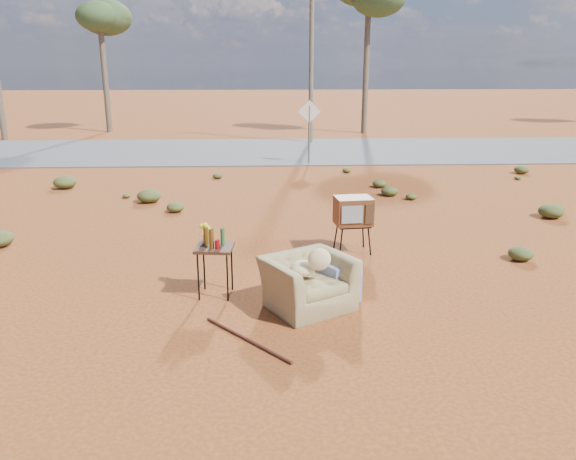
{
  "coord_description": "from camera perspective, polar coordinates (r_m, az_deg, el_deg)",
  "views": [
    {
      "loc": [
        -0.07,
        -7.5,
        3.38
      ],
      "look_at": [
        0.3,
        1.18,
        0.8
      ],
      "focal_mm": 35.0,
      "sensor_mm": 36.0,
      "label": 1
    }
  ],
  "objects": [
    {
      "name": "tv_unit",
      "position": [
        10.34,
        6.65,
        1.85
      ],
      "size": [
        0.71,
        0.59,
        1.05
      ],
      "rotation": [
        0.0,
        0.0,
        0.11
      ],
      "color": "black",
      "rests_on": "ground"
    },
    {
      "name": "rusty_bar",
      "position": [
        7.27,
        -4.19,
        -11.02
      ],
      "size": [
        1.12,
        1.26,
        0.04
      ],
      "primitive_type": "cylinder",
      "rotation": [
        0.0,
        1.57,
        -0.85
      ],
      "color": "#4F1E15",
      "rests_on": "ground"
    },
    {
      "name": "side_table",
      "position": [
        8.43,
        -7.69,
        -1.43
      ],
      "size": [
        0.59,
        0.59,
        1.08
      ],
      "rotation": [
        0.0,
        0.0,
        -0.1
      ],
      "color": "#3C2216",
      "rests_on": "ground"
    },
    {
      "name": "utility_pole_center",
      "position": [
        25.1,
        2.39,
        18.29
      ],
      "size": [
        1.4,
        0.2,
        8.0
      ],
      "color": "brown",
      "rests_on": "ground"
    },
    {
      "name": "scrub_patch",
      "position": [
        12.37,
        -5.87,
        1.27
      ],
      "size": [
        17.49,
        8.07,
        0.33
      ],
      "color": "#4A5224",
      "rests_on": "ground"
    },
    {
      "name": "armchair",
      "position": [
        8.08,
        2.57,
        -4.57
      ],
      "size": [
        1.5,
        1.43,
        1.01
      ],
      "rotation": [
        0.0,
        0.0,
        0.52
      ],
      "color": "olive",
      "rests_on": "ground"
    },
    {
      "name": "eucalyptus_near_left",
      "position": [
        30.62,
        -18.58,
        19.63
      ],
      "size": [
        3.2,
        3.2,
        6.6
      ],
      "color": "brown",
      "rests_on": "ground"
    },
    {
      "name": "road_sign",
      "position": [
        19.66,
        2.18,
        11.06
      ],
      "size": [
        0.78,
        0.06,
        2.19
      ],
      "color": "brown",
      "rests_on": "ground"
    },
    {
      "name": "ground",
      "position": [
        8.23,
        -1.76,
        -7.72
      ],
      "size": [
        140.0,
        140.0,
        0.0
      ],
      "primitive_type": "plane",
      "color": "#944E1D",
      "rests_on": "ground"
    },
    {
      "name": "highway",
      "position": [
        22.75,
        -2.28,
        8.05
      ],
      "size": [
        140.0,
        7.0,
        0.04
      ],
      "primitive_type": "cube",
      "color": "#565659",
      "rests_on": "ground"
    }
  ]
}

